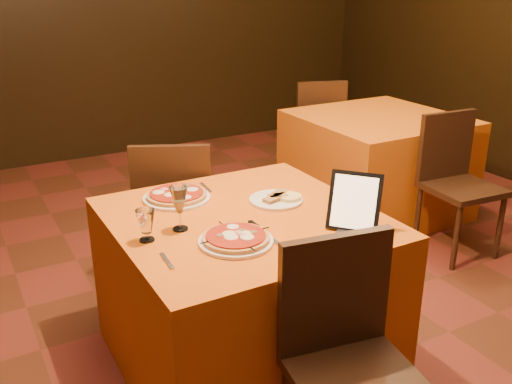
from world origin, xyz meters
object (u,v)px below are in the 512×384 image
chair_main_near (357,380)px  chair_side_far (314,130)px  side_table (376,164)px  water_glass (146,225)px  chair_main_far (175,212)px  main_table (244,291)px  pizza_near (236,239)px  pizza_far (177,196)px  wine_glass (180,208)px  tablet (354,202)px  chair_side_near (462,188)px

chair_main_near → chair_side_far: (1.75, 2.78, 0.00)m
side_table → water_glass: 2.53m
chair_main_far → water_glass: chair_main_far is taller
main_table → pizza_near: pizza_near is taller
water_glass → pizza_far: bearing=53.0°
pizza_near → chair_main_far: bearing=81.9°
pizza_near → chair_side_far: bearing=49.1°
wine_glass → tablet: bearing=-28.4°
water_glass → tablet: bearing=-21.4°
pizza_near → tablet: bearing=-13.4°
wine_glass → tablet: (0.63, -0.34, 0.03)m
chair_side_far → pizza_near: (-1.90, -2.19, 0.31)m
side_table → chair_main_far: bearing=-170.0°
chair_side_far → pizza_far: 2.55m
chair_side_near → pizza_far: 1.95m
main_table → wine_glass: 0.55m
main_table → chair_main_far: bearing=90.0°
chair_main_far → water_glass: bearing=87.4°
main_table → chair_main_far: size_ratio=1.21×
side_table → tablet: bearing=-133.7°
main_table → wine_glass: wine_glass is taller
side_table → wine_glass: wine_glass is taller
chair_main_near → chair_side_near: 2.08m
side_table → chair_main_far: chair_main_far is taller
chair_side_far → chair_main_far: bearing=52.1°
side_table → chair_main_near: (-1.75, -1.96, 0.08)m
chair_side_near → chair_side_far: size_ratio=1.00×
chair_side_near → water_glass: 2.25m
wine_glass → chair_side_near: bearing=8.7°
chair_main_near → chair_side_far: bearing=67.0°
pizza_near → water_glass: water_glass is taller
chair_side_far → water_glass: (-2.19, -2.00, 0.36)m
water_glass → tablet: size_ratio=0.53×
chair_main_near → chair_side_far: size_ratio=1.00×
chair_main_near → pizza_near: chair_main_near is taller
main_table → chair_main_far: 0.84m
side_table → wine_glass: bearing=-150.7°
chair_main_near → tablet: bearing=64.2°
chair_main_near → wine_glass: size_ratio=4.79×
pizza_near → wine_glass: wine_glass is taller
chair_side_near → chair_side_far: (0.00, 1.65, 0.00)m
chair_main_near → water_glass: 0.97m
chair_main_far → pizza_far: size_ratio=2.92×
main_table → chair_main_near: chair_main_near is taller
main_table → pizza_far: 0.54m
chair_side_near → chair_side_far: 1.65m
chair_main_far → chair_side_near: bearing=-171.9°
main_table → side_table: 2.09m
side_table → chair_side_far: 0.83m
side_table → chair_side_near: size_ratio=1.21×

